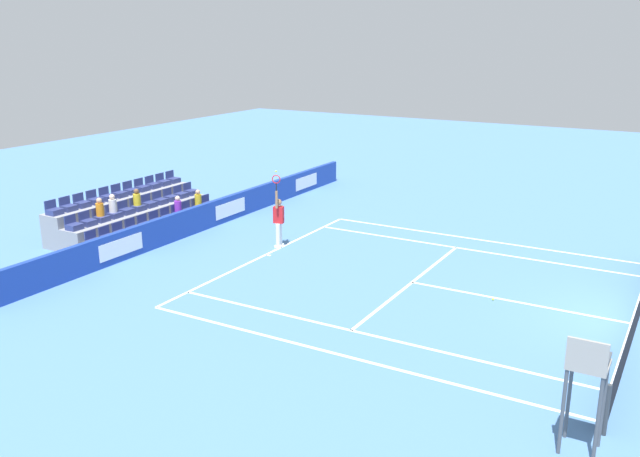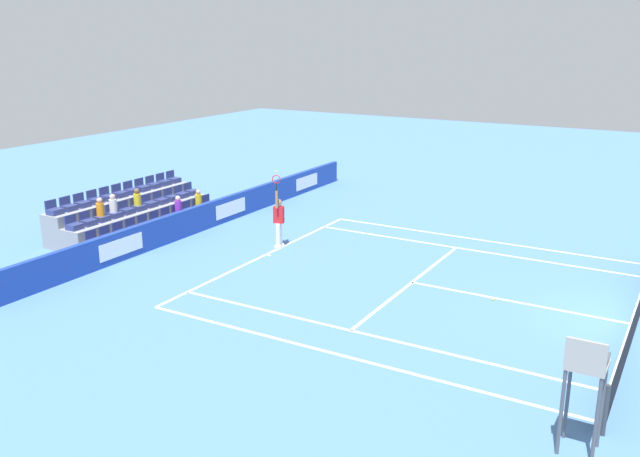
{
  "view_description": "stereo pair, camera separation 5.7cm",
  "coord_description": "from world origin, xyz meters",
  "px_view_note": "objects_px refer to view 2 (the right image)",
  "views": [
    {
      "loc": [
        18.58,
        0.98,
        7.41
      ],
      "look_at": [
        -0.51,
        -10.0,
        1.1
      ],
      "focal_mm": 38.13,
      "sensor_mm": 36.0,
      "label": 1
    },
    {
      "loc": [
        18.56,
        1.03,
        7.41
      ],
      "look_at": [
        -0.51,
        -10.0,
        1.1
      ],
      "focal_mm": 38.13,
      "sensor_mm": 36.0,
      "label": 2
    }
  ],
  "objects_px": {
    "tennis_net": "(639,308)",
    "tennis_player": "(279,220)",
    "umpire_chair": "(585,378)",
    "loose_tennis_ball": "(493,299)"
  },
  "relations": [
    {
      "from": "tennis_player",
      "to": "umpire_chair",
      "type": "distance_m",
      "value": 14.02
    },
    {
      "from": "tennis_net",
      "to": "loose_tennis_ball",
      "type": "bearing_deg",
      "value": -86.72
    },
    {
      "from": "tennis_net",
      "to": "tennis_player",
      "type": "bearing_deg",
      "value": -94.8
    },
    {
      "from": "tennis_net",
      "to": "loose_tennis_ball",
      "type": "xyz_separation_m",
      "value": [
        0.22,
        -3.8,
        -0.46
      ]
    },
    {
      "from": "umpire_chair",
      "to": "loose_tennis_ball",
      "type": "bearing_deg",
      "value": -152.07
    },
    {
      "from": "tennis_player",
      "to": "umpire_chair",
      "type": "relative_size",
      "value": 1.22
    },
    {
      "from": "tennis_player",
      "to": "umpire_chair",
      "type": "height_order",
      "value": "tennis_player"
    },
    {
      "from": "loose_tennis_ball",
      "to": "tennis_player",
      "type": "bearing_deg",
      "value": -98.51
    },
    {
      "from": "tennis_player",
      "to": "loose_tennis_ball",
      "type": "xyz_separation_m",
      "value": [
        1.23,
        8.19,
        -0.96
      ]
    },
    {
      "from": "tennis_net",
      "to": "tennis_player",
      "type": "relative_size",
      "value": 4.19
    }
  ]
}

